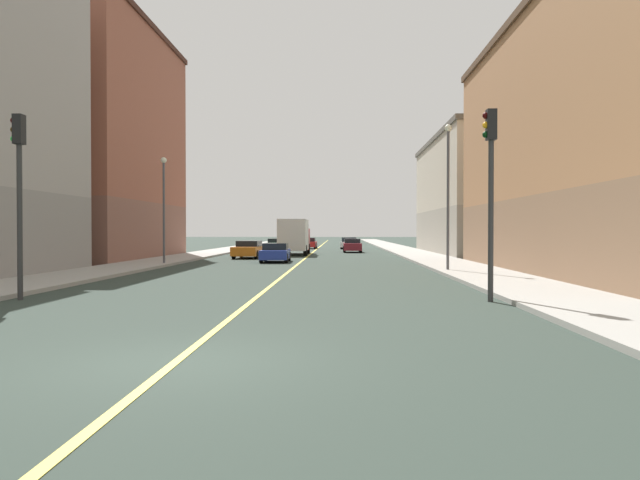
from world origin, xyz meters
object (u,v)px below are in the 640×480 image
Objects in this scene: street_lamp_right_near at (164,198)px; car_orange at (249,249)px; street_lamp_left_near at (448,182)px; car_maroon at (352,246)px; car_blue at (275,253)px; building_left_mid at (478,196)px; car_red at (309,243)px; car_white at (349,243)px; building_left_near at (604,142)px; traffic_light_left_near at (490,177)px; car_green at (276,245)px; box_truck at (294,236)px; traffic_light_right_near at (19,179)px; building_right_midblock at (100,143)px.

street_lamp_right_near reaches higher than car_orange.
street_lamp_left_near is 28.96m from car_maroon.
building_left_mid is at bearing 41.92° from car_blue.
car_red is 25.06m from car_orange.
building_left_near is at bearing -74.31° from car_white.
traffic_light_left_near is 23.78m from street_lamp_right_near.
building_left_near is 6.12× the size of car_blue.
car_green is 1.08× the size of car_red.
street_lamp_right_near is (-16.15, 5.74, -0.47)m from street_lamp_left_near.
box_truck reaches higher than car_maroon.
street_lamp_right_near is 1.55× the size of car_red.
car_green is (-19.28, 33.52, -5.72)m from building_left_near.
car_blue is at bearing 32.41° from street_lamp_right_near.
car_red is 18.51m from box_truck.
traffic_light_left_near is 12.68m from street_lamp_left_near.
building_left_mid is 23.27m from car_blue.
street_lamp_right_near is (-0.98, 18.35, 0.44)m from traffic_light_right_near.
traffic_light_left_near is 1.01× the size of traffic_light_right_near.
building_right_midblock is (-30.53, -11.22, 3.36)m from building_left_mid.
car_orange reaches higher than car_red.
building_right_midblock is 23.09m from car_green.
box_truck is at bearing -128.73° from car_maroon.
car_orange is (2.71, 28.16, -3.00)m from traffic_light_right_near.
car_white is 0.97× the size of car_orange.
street_lamp_right_near reaches higher than car_white.
car_orange is at bearing 9.16° from building_right_midblock.
car_maroon is 0.57× the size of box_truck.
car_red is at bearing 88.74° from car_blue.
building_left_near is 5.61× the size of car_white.
street_lamp_right_near is (-23.34, -19.28, -1.22)m from building_left_mid.
car_white reaches higher than car_orange.
car_maroon is at bearing 163.55° from building_left_mid.
car_orange is at bearing -115.56° from box_truck.
car_blue is at bearing -65.04° from car_orange.
car_orange is (10.88, 1.75, -8.01)m from building_right_midblock.
box_truck is at bearing 67.39° from street_lamp_right_near.
car_blue is (6.37, 4.05, -3.46)m from street_lamp_right_near.
building_left_near is 26.26m from building_left_mid.
car_green is (3.08, 44.90, -3.02)m from traffic_light_right_near.
box_truck is (-16.60, 23.14, -4.72)m from building_left_near.
building_right_midblock is 4.19× the size of car_maroon.
car_white is 30.52m from car_blue.
traffic_light_right_near is at bearing -153.01° from building_left_near.
car_red is at bearing 102.69° from street_lamp_left_near.
street_lamp_left_near is (15.16, 12.61, 0.90)m from traffic_light_right_near.
street_lamp_left_near reaches higher than car_green.
car_green is (-11.07, 44.90, -3.06)m from traffic_light_left_near.
street_lamp_left_near is 1.77× the size of car_blue.
car_maroon is (0.12, -11.43, -0.01)m from car_white.
building_left_near is 34.10m from building_right_midblock.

